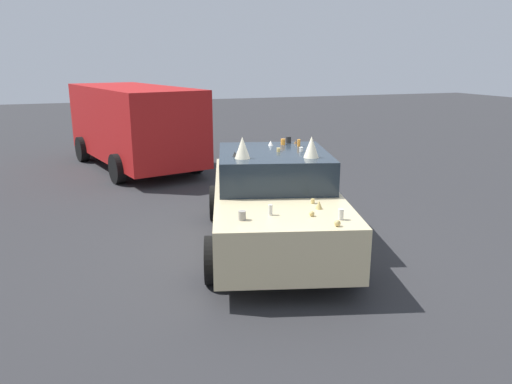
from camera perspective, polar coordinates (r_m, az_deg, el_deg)
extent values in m
plane|color=#2D2D30|center=(7.90, 2.06, -6.12)|extent=(60.00, 60.00, 0.00)
cube|color=beige|center=(7.69, 2.11, -1.75)|extent=(4.64, 2.93, 0.71)
cube|color=#1E2833|center=(7.69, 2.04, 2.92)|extent=(2.26, 2.13, 0.50)
cylinder|color=black|center=(6.72, 11.30, -7.38)|extent=(0.68, 0.39, 0.64)
cylinder|color=black|center=(6.51, -5.04, -7.92)|extent=(0.68, 0.39, 0.64)
cylinder|color=black|center=(9.18, 7.08, -1.05)|extent=(0.68, 0.39, 0.64)
cylinder|color=black|center=(9.02, -4.72, -1.28)|extent=(0.68, 0.39, 0.64)
ellipsoid|color=black|center=(7.39, 9.60, -2.08)|extent=(0.11, 0.05, 0.10)
ellipsoid|color=black|center=(7.11, 10.24, -4.96)|extent=(0.11, 0.05, 0.11)
ellipsoid|color=black|center=(7.38, 9.63, -2.41)|extent=(0.20, 0.07, 0.09)
ellipsoid|color=black|center=(9.52, 6.55, 1.53)|extent=(0.15, 0.06, 0.12)
ellipsoid|color=black|center=(7.65, 9.18, -2.97)|extent=(0.18, 0.07, 0.09)
ellipsoid|color=black|center=(8.44, -4.70, 0.08)|extent=(0.10, 0.05, 0.09)
ellipsoid|color=black|center=(7.80, 8.91, -2.14)|extent=(0.14, 0.06, 0.14)
ellipsoid|color=black|center=(6.81, -4.88, -4.31)|extent=(0.12, 0.05, 0.11)
cylinder|color=tan|center=(6.65, 6.66, -1.07)|extent=(0.07, 0.07, 0.06)
cylinder|color=silver|center=(6.02, 9.91, -2.60)|extent=(0.08, 0.08, 0.13)
cone|color=tan|center=(6.41, 7.38, -1.50)|extent=(0.13, 0.13, 0.11)
cylinder|color=silver|center=(6.10, 1.69, -2.10)|extent=(0.06, 0.06, 0.14)
sphere|color=tan|center=(5.78, 9.51, -3.62)|extent=(0.08, 0.08, 0.08)
cylinder|color=gray|center=(5.92, -1.64, -2.76)|extent=(0.13, 0.13, 0.11)
sphere|color=tan|center=(6.11, 6.55, -2.53)|extent=(0.07, 0.07, 0.07)
cylinder|color=orange|center=(8.13, 5.03, 5.75)|extent=(0.07, 0.07, 0.11)
cylinder|color=tan|center=(7.63, 2.65, 4.96)|extent=(0.08, 0.08, 0.06)
cone|color=black|center=(7.23, -2.50, 4.47)|extent=(0.10, 0.10, 0.08)
cylinder|color=black|center=(8.44, 3.83, 6.11)|extent=(0.10, 0.10, 0.11)
cylinder|color=silver|center=(7.65, 5.33, 4.99)|extent=(0.07, 0.07, 0.07)
cone|color=#A87A38|center=(8.17, -1.55, 5.62)|extent=(0.06, 0.06, 0.05)
cone|color=silver|center=(8.19, 1.73, 5.76)|extent=(0.12, 0.12, 0.08)
cone|color=#51381E|center=(8.40, 4.67, 5.87)|extent=(0.10, 0.10, 0.06)
cylinder|color=orange|center=(8.27, 3.18, 5.89)|extent=(0.11, 0.11, 0.10)
cone|color=beige|center=(7.18, 6.50, 5.27)|extent=(0.22, 0.22, 0.32)
cone|color=beige|center=(7.07, -1.60, 5.21)|extent=(0.22, 0.22, 0.32)
cube|color=#B21919|center=(13.80, -14.15, 7.97)|extent=(5.66, 3.24, 1.88)
cube|color=#1E2833|center=(12.03, -11.22, 8.95)|extent=(0.54, 1.75, 0.68)
cylinder|color=black|center=(12.88, -7.15, 3.82)|extent=(0.76, 0.41, 0.72)
cylinder|color=black|center=(12.13, -15.89, 2.65)|extent=(0.76, 0.41, 0.72)
cylinder|color=black|center=(15.77, -12.39, 5.66)|extent=(0.76, 0.41, 0.72)
cylinder|color=black|center=(15.16, -19.66, 4.75)|extent=(0.76, 0.41, 0.72)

